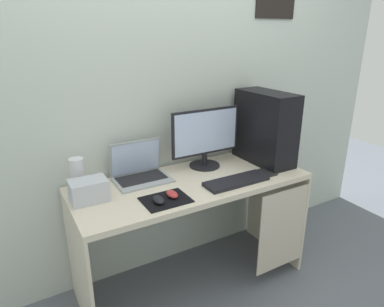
{
  "coord_description": "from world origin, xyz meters",
  "views": [
    {
      "loc": [
        -0.97,
        -1.69,
        1.64
      ],
      "look_at": [
        0.0,
        0.0,
        0.95
      ],
      "focal_mm": 31.66,
      "sensor_mm": 36.0,
      "label": 1
    }
  ],
  "objects_px": {
    "speaker": "(78,175)",
    "keyboard": "(236,181)",
    "mouse_left": "(172,194)",
    "projector": "(89,190)",
    "mouse_right": "(159,200)",
    "cell_phone": "(267,172)",
    "laptop": "(140,172)",
    "monitor": "(206,138)",
    "pc_tower": "(265,128)"
  },
  "relations": [
    {
      "from": "speaker",
      "to": "monitor",
      "type": "bearing_deg",
      "value": -3.27
    },
    {
      "from": "mouse_right",
      "to": "cell_phone",
      "type": "bearing_deg",
      "value": 2.09
    },
    {
      "from": "monitor",
      "to": "keyboard",
      "type": "relative_size",
      "value": 1.21
    },
    {
      "from": "pc_tower",
      "to": "keyboard",
      "type": "xyz_separation_m",
      "value": [
        -0.4,
        -0.21,
        -0.24
      ]
    },
    {
      "from": "projector",
      "to": "keyboard",
      "type": "height_order",
      "value": "projector"
    },
    {
      "from": "laptop",
      "to": "mouse_left",
      "type": "xyz_separation_m",
      "value": [
        0.06,
        -0.33,
        -0.03
      ]
    },
    {
      "from": "pc_tower",
      "to": "mouse_right",
      "type": "xyz_separation_m",
      "value": [
        -0.93,
        -0.22,
        -0.23
      ]
    },
    {
      "from": "projector",
      "to": "cell_phone",
      "type": "bearing_deg",
      "value": -9.8
    },
    {
      "from": "speaker",
      "to": "keyboard",
      "type": "bearing_deg",
      "value": -23.53
    },
    {
      "from": "cell_phone",
      "to": "pc_tower",
      "type": "bearing_deg",
      "value": 56.55
    },
    {
      "from": "keyboard",
      "to": "laptop",
      "type": "bearing_deg",
      "value": 144.29
    },
    {
      "from": "laptop",
      "to": "cell_phone",
      "type": "bearing_deg",
      "value": -23.34
    },
    {
      "from": "monitor",
      "to": "laptop",
      "type": "bearing_deg",
      "value": 176.95
    },
    {
      "from": "pc_tower",
      "to": "speaker",
      "type": "bearing_deg",
      "value": 172.54
    },
    {
      "from": "monitor",
      "to": "cell_phone",
      "type": "relative_size",
      "value": 3.9
    },
    {
      "from": "monitor",
      "to": "projector",
      "type": "relative_size",
      "value": 2.54
    },
    {
      "from": "monitor",
      "to": "speaker",
      "type": "height_order",
      "value": "monitor"
    },
    {
      "from": "speaker",
      "to": "mouse_right",
      "type": "xyz_separation_m",
      "value": [
        0.34,
        -0.38,
        -0.08
      ]
    },
    {
      "from": "monitor",
      "to": "speaker",
      "type": "xyz_separation_m",
      "value": [
        -0.84,
        0.05,
        -0.11
      ]
    },
    {
      "from": "monitor",
      "to": "cell_phone",
      "type": "height_order",
      "value": "monitor"
    },
    {
      "from": "mouse_right",
      "to": "cell_phone",
      "type": "distance_m",
      "value": 0.8
    },
    {
      "from": "speaker",
      "to": "keyboard",
      "type": "height_order",
      "value": "speaker"
    },
    {
      "from": "laptop",
      "to": "cell_phone",
      "type": "height_order",
      "value": "laptop"
    },
    {
      "from": "mouse_right",
      "to": "keyboard",
      "type": "bearing_deg",
      "value": 0.54
    },
    {
      "from": "monitor",
      "to": "projector",
      "type": "bearing_deg",
      "value": -172.27
    },
    {
      "from": "pc_tower",
      "to": "monitor",
      "type": "distance_m",
      "value": 0.44
    },
    {
      "from": "laptop",
      "to": "speaker",
      "type": "bearing_deg",
      "value": 176.46
    },
    {
      "from": "mouse_left",
      "to": "cell_phone",
      "type": "relative_size",
      "value": 0.74
    },
    {
      "from": "mouse_left",
      "to": "projector",
      "type": "bearing_deg",
      "value": 154.33
    },
    {
      "from": "speaker",
      "to": "projector",
      "type": "height_order",
      "value": "speaker"
    },
    {
      "from": "cell_phone",
      "to": "keyboard",
      "type": "bearing_deg",
      "value": -174.91
    },
    {
      "from": "laptop",
      "to": "keyboard",
      "type": "relative_size",
      "value": 0.81
    },
    {
      "from": "laptop",
      "to": "mouse_right",
      "type": "bearing_deg",
      "value": -96.02
    },
    {
      "from": "pc_tower",
      "to": "projector",
      "type": "distance_m",
      "value": 1.26
    },
    {
      "from": "pc_tower",
      "to": "mouse_right",
      "type": "height_order",
      "value": "pc_tower"
    },
    {
      "from": "keyboard",
      "to": "mouse_left",
      "type": "xyz_separation_m",
      "value": [
        -0.44,
        0.02,
        0.01
      ]
    },
    {
      "from": "pc_tower",
      "to": "mouse_right",
      "type": "relative_size",
      "value": 5.22
    },
    {
      "from": "keyboard",
      "to": "cell_phone",
      "type": "height_order",
      "value": "keyboard"
    },
    {
      "from": "keyboard",
      "to": "mouse_left",
      "type": "relative_size",
      "value": 4.38
    },
    {
      "from": "monitor",
      "to": "speaker",
      "type": "distance_m",
      "value": 0.85
    },
    {
      "from": "monitor",
      "to": "keyboard",
      "type": "height_order",
      "value": "monitor"
    },
    {
      "from": "laptop",
      "to": "projector",
      "type": "distance_m",
      "value": 0.38
    },
    {
      "from": "pc_tower",
      "to": "projector",
      "type": "height_order",
      "value": "pc_tower"
    },
    {
      "from": "laptop",
      "to": "mouse_right",
      "type": "relative_size",
      "value": 3.55
    },
    {
      "from": "cell_phone",
      "to": "laptop",
      "type": "bearing_deg",
      "value": 156.66
    },
    {
      "from": "projector",
      "to": "monitor",
      "type": "bearing_deg",
      "value": 7.73
    },
    {
      "from": "pc_tower",
      "to": "cell_phone",
      "type": "distance_m",
      "value": 0.33
    },
    {
      "from": "keyboard",
      "to": "pc_tower",
      "type": "bearing_deg",
      "value": 28.15
    },
    {
      "from": "mouse_left",
      "to": "mouse_right",
      "type": "distance_m",
      "value": 0.1
    },
    {
      "from": "monitor",
      "to": "laptop",
      "type": "xyz_separation_m",
      "value": [
        -0.47,
        0.03,
        -0.16
      ]
    }
  ]
}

